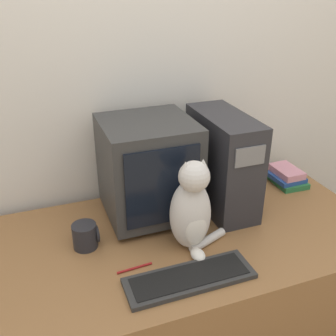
{
  "coord_description": "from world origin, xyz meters",
  "views": [
    {
      "loc": [
        -0.52,
        -0.82,
        1.67
      ],
      "look_at": [
        -0.05,
        0.47,
        0.99
      ],
      "focal_mm": 42.0,
      "sensor_mm": 36.0,
      "label": 1
    }
  ],
  "objects_px": {
    "crt_monitor": "(148,169)",
    "mug": "(86,236)",
    "computer_tower": "(223,162)",
    "book_stack": "(287,176)",
    "pen": "(135,268)",
    "keyboard": "(190,278)",
    "cat": "(192,210)"
  },
  "relations": [
    {
      "from": "book_stack",
      "to": "mug",
      "type": "bearing_deg",
      "value": -170.87
    },
    {
      "from": "mug",
      "to": "cat",
      "type": "bearing_deg",
      "value": -20.43
    },
    {
      "from": "crt_monitor",
      "to": "keyboard",
      "type": "relative_size",
      "value": 0.95
    },
    {
      "from": "pen",
      "to": "keyboard",
      "type": "bearing_deg",
      "value": -36.71
    },
    {
      "from": "crt_monitor",
      "to": "keyboard",
      "type": "distance_m",
      "value": 0.5
    },
    {
      "from": "computer_tower",
      "to": "cat",
      "type": "height_order",
      "value": "computer_tower"
    },
    {
      "from": "keyboard",
      "to": "book_stack",
      "type": "xyz_separation_m",
      "value": [
        0.75,
        0.49,
        0.03
      ]
    },
    {
      "from": "book_stack",
      "to": "mug",
      "type": "height_order",
      "value": "mug"
    },
    {
      "from": "keyboard",
      "to": "book_stack",
      "type": "bearing_deg",
      "value": 33.11
    },
    {
      "from": "crt_monitor",
      "to": "cat",
      "type": "distance_m",
      "value": 0.3
    },
    {
      "from": "crt_monitor",
      "to": "cat",
      "type": "relative_size",
      "value": 1.13
    },
    {
      "from": "crt_monitor",
      "to": "pen",
      "type": "relative_size",
      "value": 3.24
    },
    {
      "from": "crt_monitor",
      "to": "computer_tower",
      "type": "relative_size",
      "value": 1.0
    },
    {
      "from": "cat",
      "to": "book_stack",
      "type": "xyz_separation_m",
      "value": [
        0.67,
        0.31,
        -0.13
      ]
    },
    {
      "from": "cat",
      "to": "mug",
      "type": "distance_m",
      "value": 0.43
    },
    {
      "from": "crt_monitor",
      "to": "keyboard",
      "type": "bearing_deg",
      "value": -89.98
    },
    {
      "from": "keyboard",
      "to": "cat",
      "type": "xyz_separation_m",
      "value": [
        0.08,
        0.17,
        0.16
      ]
    },
    {
      "from": "book_stack",
      "to": "pen",
      "type": "xyz_separation_m",
      "value": [
        -0.91,
        -0.36,
        -0.03
      ]
    },
    {
      "from": "mug",
      "to": "keyboard",
      "type": "bearing_deg",
      "value": -46.04
    },
    {
      "from": "book_stack",
      "to": "pen",
      "type": "distance_m",
      "value": 0.98
    },
    {
      "from": "crt_monitor",
      "to": "mug",
      "type": "distance_m",
      "value": 0.38
    },
    {
      "from": "pen",
      "to": "mug",
      "type": "distance_m",
      "value": 0.24
    },
    {
      "from": "cat",
      "to": "computer_tower",
      "type": "bearing_deg",
      "value": 45.3
    },
    {
      "from": "keyboard",
      "to": "cat",
      "type": "bearing_deg",
      "value": 65.69
    },
    {
      "from": "book_stack",
      "to": "pen",
      "type": "relative_size",
      "value": 1.42
    },
    {
      "from": "keyboard",
      "to": "cat",
      "type": "relative_size",
      "value": 1.2
    },
    {
      "from": "crt_monitor",
      "to": "mug",
      "type": "xyz_separation_m",
      "value": [
        -0.31,
        -0.14,
        -0.17
      ]
    },
    {
      "from": "crt_monitor",
      "to": "keyboard",
      "type": "xyz_separation_m",
      "value": [
        0.0,
        -0.46,
        -0.21
      ]
    },
    {
      "from": "computer_tower",
      "to": "mug",
      "type": "relative_size",
      "value": 4.29
    },
    {
      "from": "keyboard",
      "to": "cat",
      "type": "distance_m",
      "value": 0.25
    },
    {
      "from": "book_stack",
      "to": "pen",
      "type": "height_order",
      "value": "book_stack"
    },
    {
      "from": "crt_monitor",
      "to": "computer_tower",
      "type": "bearing_deg",
      "value": -6.92
    }
  ]
}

